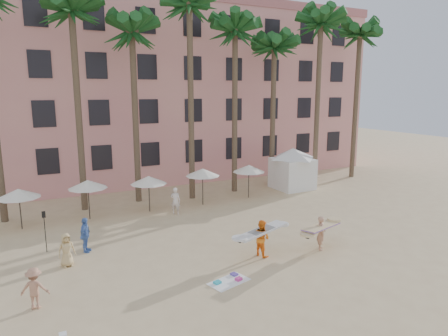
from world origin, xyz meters
name	(u,v)px	position (x,y,z in m)	size (l,w,h in m)	color
ground	(252,285)	(0.00, 0.00, 0.00)	(120.00, 120.00, 0.00)	#D1B789
pink_hotel	(186,94)	(7.00, 26.00, 8.00)	(35.00, 14.00, 16.00)	#E5978B
palm_row	(154,24)	(0.51, 15.00, 12.97)	(44.40, 5.40, 16.30)	brown
umbrella_row	(119,182)	(-3.00, 12.50, 2.33)	(22.50, 2.70, 2.73)	#332B23
cabana	(293,165)	(11.91, 13.65, 2.07)	(4.62, 4.62, 3.50)	white
beach_towel	(229,281)	(-0.74, 0.75, 0.03)	(2.00, 1.45, 0.14)	white
carrier_yellow	(321,231)	(5.27, 1.84, 1.02)	(3.12, 1.94, 1.82)	tan
carrier_white	(262,237)	(2.01, 2.55, 1.00)	(3.20, 1.53, 1.89)	orange
beachgoers	(90,244)	(-5.91, 5.78, 0.87)	(9.90, 9.87, 1.87)	#5177BE
paddle	(45,226)	(-7.82, 7.86, 1.41)	(0.18, 0.04, 2.23)	black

